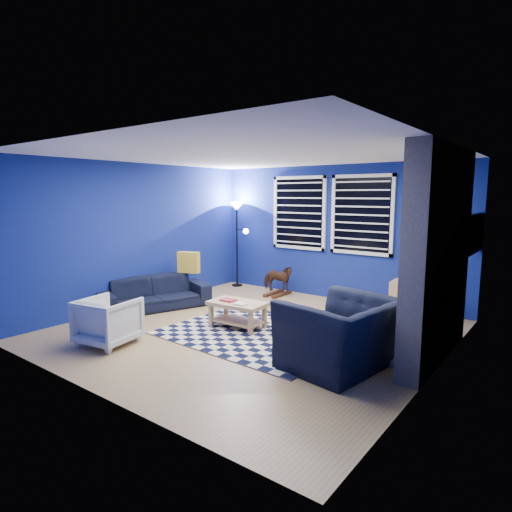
{
  "coord_description": "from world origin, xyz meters",
  "views": [
    {
      "loc": [
        3.65,
        -4.72,
        1.96
      ],
      "look_at": [
        -0.16,
        0.3,
        1.05
      ],
      "focal_mm": 30.0,
      "sensor_mm": 36.0,
      "label": 1
    }
  ],
  "objects": [
    {
      "name": "fireplace",
      "position": [
        2.36,
        0.5,
        1.2
      ],
      "size": [
        0.65,
        2.0,
        2.5
      ],
      "color": "gray",
      "rests_on": "floor"
    },
    {
      "name": "wall_right",
      "position": [
        2.5,
        0.0,
        1.25
      ],
      "size": [
        0.0,
        5.0,
        5.0
      ],
      "primitive_type": "plane",
      "rotation": [
        1.57,
        0.0,
        -1.57
      ],
      "color": "navy",
      "rests_on": "floor"
    },
    {
      "name": "rug",
      "position": [
        0.15,
        -0.05,
        0.01
      ],
      "size": [
        2.57,
        2.09,
        0.02
      ],
      "primitive_type": "cube",
      "rotation": [
        0.0,
        0.0,
        -0.03
      ],
      "color": "black",
      "rests_on": "floor"
    },
    {
      "name": "cabinet",
      "position": [
        1.6,
        2.21,
        0.29
      ],
      "size": [
        0.7,
        0.49,
        0.65
      ],
      "rotation": [
        0.0,
        0.0,
        0.06
      ],
      "color": "tan",
      "rests_on": "floor"
    },
    {
      "name": "sofa",
      "position": [
        -2.1,
        -0.06,
        0.27
      ],
      "size": [
        2.01,
        1.33,
        0.55
      ],
      "primitive_type": "imported",
      "rotation": [
        0.0,
        0.0,
        1.22
      ],
      "color": "black",
      "rests_on": "floor"
    },
    {
      "name": "wall_back",
      "position": [
        0.0,
        2.5,
        1.25
      ],
      "size": [
        5.0,
        0.0,
        5.0
      ],
      "primitive_type": "plane",
      "rotation": [
        1.57,
        0.0,
        0.0
      ],
      "color": "navy",
      "rests_on": "floor"
    },
    {
      "name": "wall_left",
      "position": [
        -2.5,
        0.0,
        1.25
      ],
      "size": [
        0.0,
        5.0,
        5.0
      ],
      "primitive_type": "plane",
      "rotation": [
        1.57,
        0.0,
        1.57
      ],
      "color": "navy",
      "rests_on": "floor"
    },
    {
      "name": "floor",
      "position": [
        0.0,
        0.0,
        0.0
      ],
      "size": [
        5.0,
        5.0,
        0.0
      ],
      "primitive_type": "plane",
      "color": "tan",
      "rests_on": "ground"
    },
    {
      "name": "armchair_bent",
      "position": [
        -1.18,
        -1.57,
        0.31
      ],
      "size": [
        0.78,
        0.8,
        0.62
      ],
      "primitive_type": "imported",
      "rotation": [
        0.0,
        0.0,
        3.33
      ],
      "color": "gray",
      "rests_on": "floor"
    },
    {
      "name": "throw_pillow",
      "position": [
        -1.95,
        0.63,
        0.74
      ],
      "size": [
        0.42,
        0.25,
        0.38
      ],
      "primitive_type": "cube",
      "rotation": [
        0.0,
        0.0,
        0.36
      ],
      "color": "gold",
      "rests_on": "sofa"
    },
    {
      "name": "coffee_table",
      "position": [
        -0.26,
        -0.02,
        0.29
      ],
      "size": [
        0.86,
        0.54,
        0.42
      ],
      "rotation": [
        0.0,
        0.0,
        0.08
      ],
      "color": "tan",
      "rests_on": "rug"
    },
    {
      "name": "rocking_horse",
      "position": [
        -0.95,
        2.04,
        0.34
      ],
      "size": [
        0.41,
        0.67,
        0.53
      ],
      "primitive_type": "imported",
      "rotation": [
        0.0,
        0.0,
        1.77
      ],
      "color": "#482B17",
      "rests_on": "floor"
    },
    {
      "name": "tv",
      "position": [
        2.45,
        2.0,
        1.4
      ],
      "size": [
        0.07,
        1.0,
        0.58
      ],
      "color": "black",
      "rests_on": "wall_right"
    },
    {
      "name": "ceiling",
      "position": [
        0.0,
        0.0,
        2.5
      ],
      "size": [
        5.0,
        5.0,
        0.0
      ],
      "primitive_type": "plane",
      "rotation": [
        3.14,
        0.0,
        0.0
      ],
      "color": "white",
      "rests_on": "wall_back"
    },
    {
      "name": "window_left",
      "position": [
        -0.75,
        2.46,
        1.6
      ],
      "size": [
        1.17,
        0.06,
        1.42
      ],
      "color": "black",
      "rests_on": "wall_back"
    },
    {
      "name": "floor_lamp",
      "position": [
        -2.13,
        2.25,
        1.47
      ],
      "size": [
        0.49,
        0.3,
        1.8
      ],
      "color": "black",
      "rests_on": "floor"
    },
    {
      "name": "window_right",
      "position": [
        0.55,
        2.46,
        1.6
      ],
      "size": [
        1.17,
        0.06,
        1.42
      ],
      "color": "black",
      "rests_on": "wall_back"
    },
    {
      "name": "armchair_big",
      "position": [
        1.6,
        -0.44,
        0.4
      ],
      "size": [
        1.37,
        1.24,
        0.79
      ],
      "primitive_type": "imported",
      "rotation": [
        0.0,
        0.0,
        -1.73
      ],
      "color": "black",
      "rests_on": "floor"
    }
  ]
}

